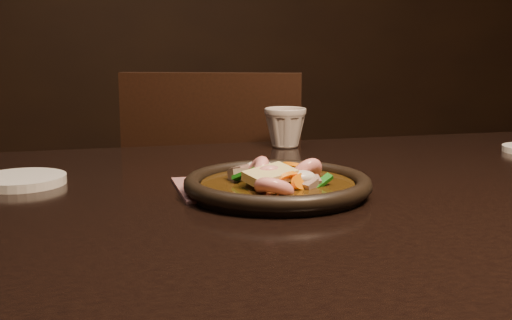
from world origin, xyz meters
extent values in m
cube|color=black|center=(0.00, 0.00, 0.73)|extent=(1.60, 0.90, 0.04)
cube|color=black|center=(-0.24, 0.73, 0.43)|extent=(0.54, 0.54, 0.04)
cylinder|color=black|center=(-0.02, 0.83, 0.21)|extent=(0.04, 0.04, 0.41)
cylinder|color=black|center=(-0.34, 0.95, 0.21)|extent=(0.04, 0.04, 0.41)
cube|color=black|center=(-0.30, 0.55, 0.67)|extent=(0.39, 0.16, 0.44)
cylinder|color=black|center=(-0.31, -0.01, 0.76)|extent=(0.24, 0.24, 0.01)
torus|color=black|center=(-0.31, -0.01, 0.77)|extent=(0.26, 0.26, 0.02)
cylinder|color=#322009|center=(-0.31, -0.01, 0.76)|extent=(0.21, 0.21, 0.01)
ellipsoid|color=#322009|center=(-0.31, -0.01, 0.76)|extent=(0.12, 0.11, 0.03)
torus|color=#FFABA1|center=(-0.33, -0.02, 0.77)|extent=(0.05, 0.05, 0.05)
torus|color=#FFABA1|center=(-0.27, 0.00, 0.77)|extent=(0.07, 0.06, 0.05)
torus|color=#FFABA1|center=(-0.34, 0.00, 0.78)|extent=(0.05, 0.05, 0.05)
torus|color=#FFABA1|center=(-0.33, -0.06, 0.77)|extent=(0.07, 0.07, 0.04)
cube|color=gray|center=(-0.36, 0.02, 0.77)|extent=(0.03, 0.03, 0.03)
cube|color=gray|center=(-0.33, 0.03, 0.77)|extent=(0.03, 0.03, 0.02)
cube|color=gray|center=(-0.28, -0.05, 0.77)|extent=(0.04, 0.04, 0.03)
cube|color=gray|center=(-0.28, 0.00, 0.77)|extent=(0.03, 0.03, 0.03)
cube|color=gray|center=(-0.27, -0.04, 0.77)|extent=(0.03, 0.03, 0.03)
cube|color=gray|center=(-0.32, 0.01, 0.77)|extent=(0.03, 0.04, 0.03)
cube|color=gray|center=(-0.35, 0.04, 0.77)|extent=(0.03, 0.03, 0.03)
cylinder|color=orange|center=(-0.31, -0.05, 0.78)|extent=(0.05, 0.04, 0.03)
cylinder|color=orange|center=(-0.28, 0.02, 0.78)|extent=(0.05, 0.05, 0.03)
cylinder|color=orange|center=(-0.32, -0.03, 0.78)|extent=(0.05, 0.05, 0.02)
cylinder|color=orange|center=(-0.26, 0.03, 0.78)|extent=(0.05, 0.05, 0.04)
cylinder|color=orange|center=(-0.29, -0.05, 0.78)|extent=(0.04, 0.04, 0.04)
cube|color=#166713|center=(-0.29, 0.04, 0.78)|extent=(0.01, 0.04, 0.02)
cube|color=#166713|center=(-0.32, -0.01, 0.77)|extent=(0.03, 0.04, 0.01)
cube|color=#166713|center=(-0.32, 0.01, 0.77)|extent=(0.01, 0.04, 0.02)
cube|color=#166713|center=(-0.36, -0.01, 0.78)|extent=(0.03, 0.03, 0.02)
cube|color=#166713|center=(-0.26, -0.05, 0.77)|extent=(0.04, 0.02, 0.02)
ellipsoid|color=beige|center=(-0.31, -0.01, 0.77)|extent=(0.03, 0.03, 0.02)
ellipsoid|color=beige|center=(-0.29, -0.04, 0.78)|extent=(0.04, 0.03, 0.02)
ellipsoid|color=beige|center=(-0.31, -0.01, 0.78)|extent=(0.03, 0.02, 0.02)
ellipsoid|color=beige|center=(-0.28, -0.01, 0.77)|extent=(0.03, 0.03, 0.03)
ellipsoid|color=beige|center=(-0.32, -0.02, 0.78)|extent=(0.03, 0.04, 0.02)
ellipsoid|color=beige|center=(-0.33, 0.04, 0.78)|extent=(0.04, 0.02, 0.02)
ellipsoid|color=beige|center=(-0.33, 0.00, 0.77)|extent=(0.03, 0.03, 0.02)
cube|color=#F4E492|center=(-0.33, -0.04, 0.78)|extent=(0.08, 0.06, 0.03)
cylinder|color=white|center=(-0.66, 0.15, 0.76)|extent=(0.13, 0.13, 0.01)
imported|color=beige|center=(-0.18, 0.37, 0.79)|extent=(0.10, 0.09, 0.08)
cube|color=#925B59|center=(-0.36, 0.04, 0.75)|extent=(0.15, 0.15, 0.00)
camera|label=1|loc=(-0.56, -0.83, 0.96)|focal=45.00mm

